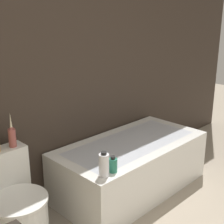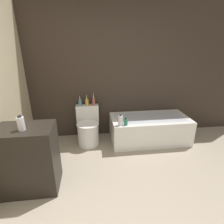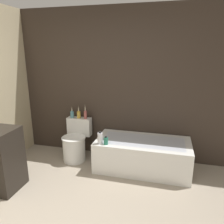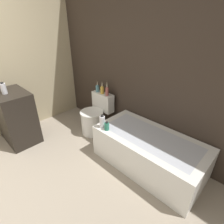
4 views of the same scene
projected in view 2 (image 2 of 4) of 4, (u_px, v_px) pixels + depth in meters
The scene contains 10 objects.
wall_back_tiled at pixel (106, 73), 3.39m from camera, with size 6.40×0.06×2.60m.
bathtub at pixel (149, 129), 3.47m from camera, with size 1.50×0.75×0.49m.
toilet at pixel (88, 129), 3.36m from camera, with size 0.44×0.56×0.71m.
vanity_counter at pixel (29, 159), 2.22m from camera, with size 0.68×0.46×0.88m.
soap_bottle_glass at pixel (21, 123), 1.98m from camera, with size 0.08×0.08×0.18m.
vase_gold at pixel (80, 102), 3.36m from camera, with size 0.07×0.07×0.20m.
vase_silver at pixel (87, 102), 3.37m from camera, with size 0.07×0.07×0.23m.
vase_bronze at pixel (94, 101), 3.37m from camera, with size 0.06×0.06×0.27m.
shampoo_bottle_tall at pixel (120, 120), 3.01m from camera, with size 0.08×0.08×0.20m.
shampoo_bottle_short at pixel (126, 122), 3.04m from camera, with size 0.07×0.07×0.13m.
Camera 2 is at (-0.31, -1.20, 1.79)m, focal length 28.00 mm.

